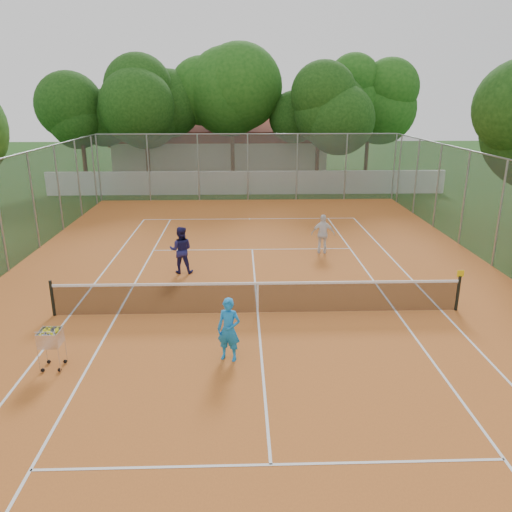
{
  "coord_description": "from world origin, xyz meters",
  "views": [
    {
      "loc": [
        -0.49,
        -13.51,
        6.1
      ],
      "look_at": [
        0.0,
        1.5,
        1.3
      ],
      "focal_mm": 35.0,
      "sensor_mm": 36.0,
      "label": 1
    }
  ],
  "objects_px": {
    "tennis_net": "(258,297)",
    "clubhouse": "(221,146)",
    "player_near": "(229,330)",
    "player_far_left": "(181,250)",
    "ball_hopper": "(52,348)",
    "player_far_right": "(323,234)"
  },
  "relations": [
    {
      "from": "tennis_net",
      "to": "clubhouse",
      "type": "bearing_deg",
      "value": 93.95
    },
    {
      "from": "player_near",
      "to": "player_far_left",
      "type": "distance_m",
      "value": 6.61
    },
    {
      "from": "ball_hopper",
      "to": "clubhouse",
      "type": "bearing_deg",
      "value": 78.11
    },
    {
      "from": "player_far_left",
      "to": "player_far_right",
      "type": "distance_m",
      "value": 5.9
    },
    {
      "from": "player_near",
      "to": "player_far_left",
      "type": "height_order",
      "value": "player_far_left"
    },
    {
      "from": "clubhouse",
      "to": "player_near",
      "type": "bearing_deg",
      "value": -87.81
    },
    {
      "from": "player_near",
      "to": "ball_hopper",
      "type": "relative_size",
      "value": 1.49
    },
    {
      "from": "clubhouse",
      "to": "ball_hopper",
      "type": "height_order",
      "value": "clubhouse"
    },
    {
      "from": "player_far_left",
      "to": "player_far_right",
      "type": "bearing_deg",
      "value": -155.8
    },
    {
      "from": "player_far_left",
      "to": "ball_hopper",
      "type": "distance_m",
      "value": 7.02
    },
    {
      "from": "ball_hopper",
      "to": "tennis_net",
      "type": "bearing_deg",
      "value": 24.71
    },
    {
      "from": "player_far_right",
      "to": "player_far_left",
      "type": "bearing_deg",
      "value": 29.74
    },
    {
      "from": "ball_hopper",
      "to": "player_near",
      "type": "bearing_deg",
      "value": -2.74
    },
    {
      "from": "player_far_right",
      "to": "ball_hopper",
      "type": "distance_m",
      "value": 11.75
    },
    {
      "from": "clubhouse",
      "to": "player_far_right",
      "type": "distance_m",
      "value": 23.71
    },
    {
      "from": "clubhouse",
      "to": "ball_hopper",
      "type": "relative_size",
      "value": 15.56
    },
    {
      "from": "player_far_right",
      "to": "player_near",
      "type": "bearing_deg",
      "value": 74.88
    },
    {
      "from": "player_near",
      "to": "player_far_left",
      "type": "bearing_deg",
      "value": 124.9
    },
    {
      "from": "clubhouse",
      "to": "player_far_right",
      "type": "relative_size",
      "value": 10.24
    },
    {
      "from": "player_far_left",
      "to": "ball_hopper",
      "type": "xyz_separation_m",
      "value": [
        -2.27,
        -6.64,
        -0.33
      ]
    },
    {
      "from": "tennis_net",
      "to": "ball_hopper",
      "type": "relative_size",
      "value": 11.27
    },
    {
      "from": "clubhouse",
      "to": "player_far_right",
      "type": "height_order",
      "value": "clubhouse"
    }
  ]
}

